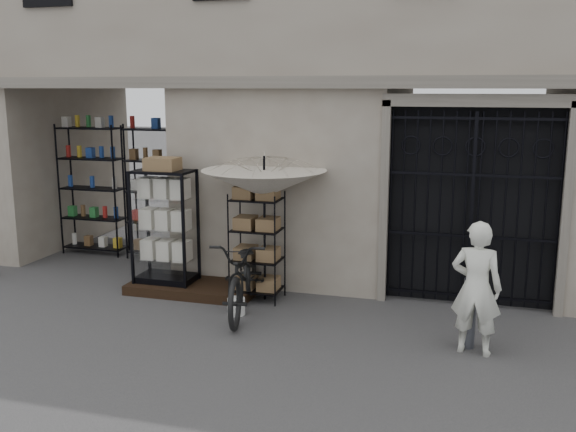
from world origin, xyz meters
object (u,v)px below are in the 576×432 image
(display_cabinet, at_px, (165,232))
(steel_bollard, at_px, (469,313))
(white_bucket, at_px, (236,306))
(shopkeeper, at_px, (472,352))
(wire_rack, at_px, (257,248))
(market_umbrella, at_px, (264,176))
(bicycle, at_px, (245,312))

(display_cabinet, relative_size, steel_bollard, 2.17)
(white_bucket, bearing_deg, shopkeeper, -7.92)
(wire_rack, bearing_deg, market_umbrella, -15.43)
(display_cabinet, xyz_separation_m, bicycle, (1.53, -0.60, -0.95))
(bicycle, distance_m, steel_bollard, 3.16)
(bicycle, bearing_deg, wire_rack, 80.07)
(shopkeeper, bearing_deg, white_bucket, -0.00)
(display_cabinet, height_order, steel_bollard, display_cabinet)
(white_bucket, bearing_deg, bicycle, 61.33)
(wire_rack, bearing_deg, shopkeeper, -40.73)
(steel_bollard, bearing_deg, display_cabinet, 167.44)
(market_umbrella, xyz_separation_m, white_bucket, (-0.18, -0.75, -1.77))
(wire_rack, relative_size, market_umbrella, 0.63)
(display_cabinet, xyz_separation_m, steel_bollard, (4.64, -1.03, -0.50))
(shopkeeper, bearing_deg, steel_bollard, -60.72)
(white_bucket, height_order, bicycle, bicycle)
(display_cabinet, xyz_separation_m, wire_rack, (1.52, 0.00, -0.14))
(display_cabinet, bearing_deg, shopkeeper, -8.99)
(wire_rack, distance_m, bicycle, 1.01)
(bicycle, height_order, shopkeeper, bicycle)
(market_umbrella, xyz_separation_m, steel_bollard, (3.00, -1.05, -1.45))
(market_umbrella, bearing_deg, wire_rack, -175.31)
(display_cabinet, bearing_deg, market_umbrella, 5.65)
(white_bucket, xyz_separation_m, bicycle, (0.08, 0.14, -0.12))
(market_umbrella, bearing_deg, steel_bollard, -19.22)
(market_umbrella, bearing_deg, white_bucket, -103.74)
(market_umbrella, relative_size, white_bucket, 10.46)
(market_umbrella, height_order, shopkeeper, market_umbrella)
(wire_rack, height_order, shopkeeper, wire_rack)
(white_bucket, bearing_deg, steel_bollard, -5.24)
(display_cabinet, height_order, market_umbrella, market_umbrella)
(white_bucket, distance_m, shopkeeper, 3.28)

